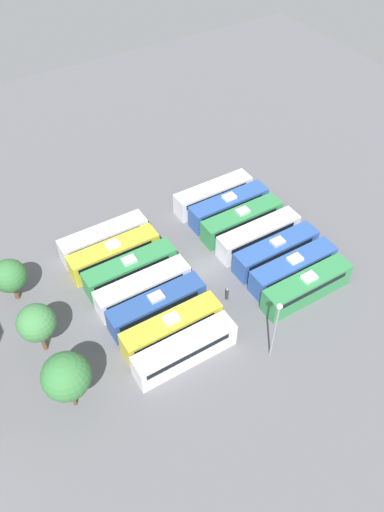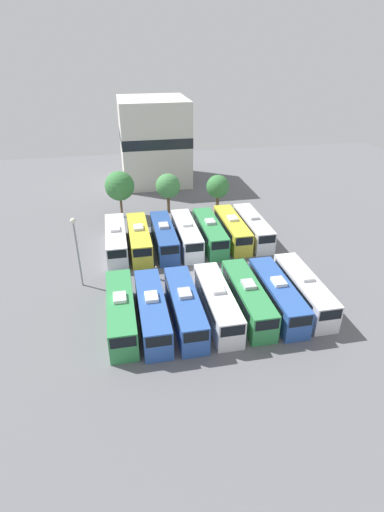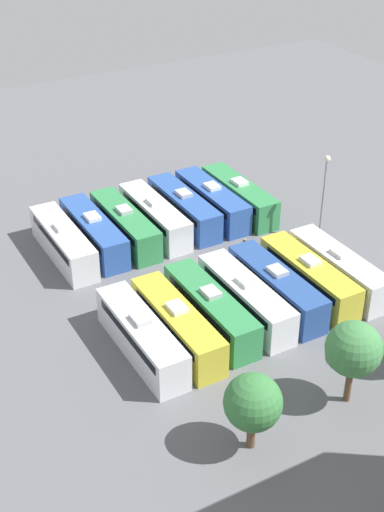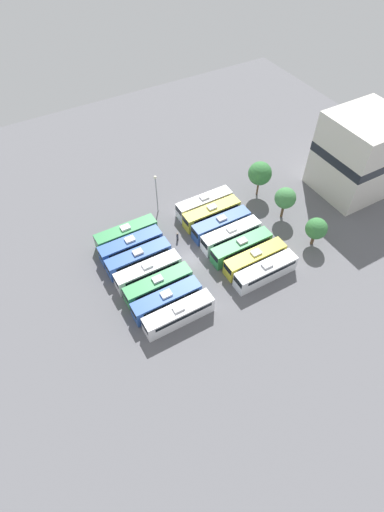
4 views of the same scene
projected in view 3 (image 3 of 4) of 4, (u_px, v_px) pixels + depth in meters
The scene contains 19 objects.
ground_plane at pixel (196, 270), 63.24m from camera, with size 115.67×115.67×0.00m, color slate.
bus_0 at pixel (239, 196), 72.04m from camera, with size 2.55×10.89×3.38m.
bus_1 at pixel (212, 200), 71.16m from camera, with size 2.55×10.89×3.38m.
bus_2 at pixel (184, 207), 69.85m from camera, with size 2.55×10.89×3.38m.
bus_3 at pixel (155, 216), 68.39m from camera, with size 2.55×10.89×3.38m.
bus_4 at pixel (125, 224), 66.91m from camera, with size 2.55×10.89×3.38m.
bus_5 at pixel (94, 232), 65.72m from camera, with size 2.55×10.89×3.38m.
bus_6 at pixel (63, 242), 64.16m from camera, with size 2.55×10.89×3.38m.
bus_7 at pixel (339, 268), 60.33m from camera, with size 2.55×10.89×3.38m.
bus_8 at pixel (309, 276), 59.25m from camera, with size 2.55×10.89×3.38m.
bus_9 at pixel (276, 287), 57.92m from camera, with size 2.55×10.89×3.38m.
bus_10 at pixel (246, 298), 56.61m from camera, with size 2.55×10.89×3.38m.
bus_11 at pixel (211, 309), 55.29m from camera, with size 2.55×10.89×3.38m.
bus_12 at pixel (177, 324), 53.58m from camera, with size 2.55×10.89×3.38m.
bus_13 at pixel (141, 336), 52.38m from camera, with size 2.55×10.89×3.38m.
worker_person at pixel (245, 247), 64.99m from camera, with size 0.36×0.36×1.71m.
light_pole at pixel (325, 183), 65.74m from camera, with size 0.60×0.60×8.21m.
tree_1 at pixel (354, 349), 46.71m from camera, with size 3.83×3.83×6.35m.
tree_2 at pixel (253, 403), 43.48m from camera, with size 3.70×3.70×5.54m.
Camera 3 is at (26.40, 46.38, 33.95)m, focal length 50.00 mm.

